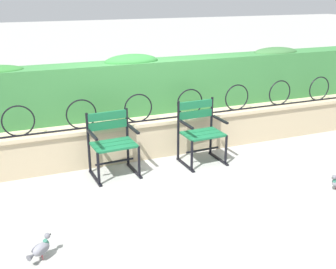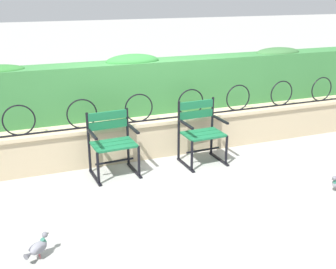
{
  "view_description": "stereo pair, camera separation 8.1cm",
  "coord_description": "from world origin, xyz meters",
  "views": [
    {
      "loc": [
        -1.94,
        -4.68,
        2.37
      ],
      "look_at": [
        0.0,
        0.1,
        0.55
      ],
      "focal_mm": 44.0,
      "sensor_mm": 36.0,
      "label": 1
    },
    {
      "loc": [
        -1.87,
        -4.71,
        2.37
      ],
      "look_at": [
        0.0,
        0.1,
        0.55
      ],
      "focal_mm": 44.0,
      "sensor_mm": 36.0,
      "label": 2
    }
  ],
  "objects": [
    {
      "name": "stone_wall",
      "position": [
        0.0,
        0.8,
        0.29
      ],
      "size": [
        8.52,
        0.41,
        0.56
      ],
      "color": "tan",
      "rests_on": "ground"
    },
    {
      "name": "park_chair_right",
      "position": [
        0.58,
        0.3,
        0.47
      ],
      "size": [
        0.61,
        0.54,
        0.89
      ],
      "color": "#19663D",
      "rests_on": "ground"
    },
    {
      "name": "hedge_row",
      "position": [
        0.01,
        1.22,
        0.98
      ],
      "size": [
        8.35,
        0.48,
        0.9
      ],
      "color": "#387A3D",
      "rests_on": "stone_wall"
    },
    {
      "name": "park_chair_left",
      "position": [
        -0.7,
        0.36,
        0.46
      ],
      "size": [
        0.62,
        0.55,
        0.85
      ],
      "color": "#19663D",
      "rests_on": "ground"
    },
    {
      "name": "iron_arch_fence",
      "position": [
        -0.18,
        0.72,
        0.75
      ],
      "size": [
        7.95,
        0.02,
        0.42
      ],
      "color": "black",
      "rests_on": "stone_wall"
    },
    {
      "name": "ground_plane",
      "position": [
        0.0,
        0.0,
        0.0
      ],
      "size": [
        60.0,
        60.0,
        0.0
      ],
      "primitive_type": "plane",
      "color": "#9E9E99"
    },
    {
      "name": "pigeon_near_chairs",
      "position": [
        -1.82,
        -1.24,
        0.11
      ],
      "size": [
        0.25,
        0.22,
        0.22
      ],
      "color": "gray",
      "rests_on": "ground"
    }
  ]
}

